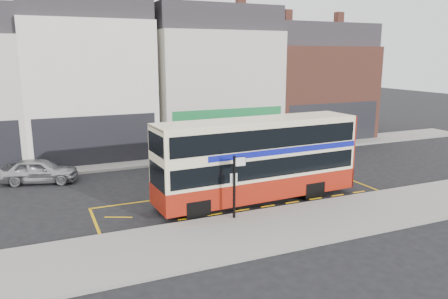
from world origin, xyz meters
name	(u,v)px	position (x,y,z in m)	size (l,w,h in m)	color
ground	(259,210)	(0.00, 0.00, 0.00)	(120.00, 120.00, 0.00)	black
pavement	(286,226)	(0.00, -2.30, 0.07)	(40.00, 4.00, 0.15)	gray
kerb	(263,211)	(0.00, -0.38, 0.07)	(40.00, 0.15, 0.15)	gray
far_pavement	(182,157)	(0.00, 11.00, 0.07)	(50.00, 3.00, 0.15)	gray
road_markings	(243,199)	(0.00, 1.60, 0.01)	(14.00, 3.40, 0.01)	#D8A10B
terrace_left	(86,78)	(-5.50, 14.99, 5.32)	(8.00, 8.01, 11.80)	silver
terrace_green_shop	(208,79)	(3.50, 14.99, 5.07)	(9.00, 8.01, 11.30)	beige
terrace_right	(307,82)	(12.50, 14.99, 4.57)	(9.00, 8.01, 10.30)	brown
double_decker_bus	(258,159)	(0.53, 1.16, 2.08)	(9.98, 2.73, 3.95)	#FAE9BE
bus_stop_post	(236,180)	(-1.54, -0.78, 1.78)	(0.66, 0.12, 2.67)	black
car_silver	(39,171)	(-8.96, 8.58, 0.68)	(1.61, 4.00, 1.36)	#ACACB1
car_grey	(202,154)	(0.55, 8.65, 0.72)	(1.53, 4.38, 1.44)	#484A51
car_white	(293,142)	(7.87, 9.55, 0.74)	(2.06, 5.07, 1.47)	white
street_tree_right	(234,97)	(4.36, 12.18, 3.87)	(2.63, 2.63, 5.68)	#2F2114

